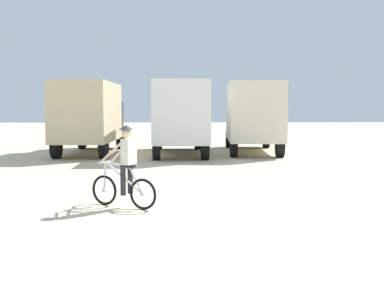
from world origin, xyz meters
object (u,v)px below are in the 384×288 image
(box_truck_white_box, at_px, (180,114))
(box_truck_cream_rv, at_px, (252,114))
(box_truck_tan_camper, at_px, (90,114))
(cyclist_orange_shirt, at_px, (125,169))

(box_truck_white_box, bearing_deg, box_truck_cream_rv, 15.33)
(box_truck_white_box, relative_size, box_truck_cream_rv, 0.99)
(box_truck_tan_camper, distance_m, cyclist_orange_shirt, 12.86)
(box_truck_cream_rv, height_order, cyclist_orange_shirt, box_truck_cream_rv)
(box_truck_tan_camper, xyz_separation_m, box_truck_white_box, (4.25, -0.65, 0.00))
(box_truck_tan_camper, height_order, cyclist_orange_shirt, box_truck_tan_camper)
(box_truck_cream_rv, bearing_deg, cyclist_orange_shirt, -110.60)
(cyclist_orange_shirt, bearing_deg, box_truck_cream_rv, 69.40)
(box_truck_cream_rv, xyz_separation_m, cyclist_orange_shirt, (-4.81, -12.79, -1.03))
(box_truck_tan_camper, relative_size, box_truck_white_box, 1.00)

